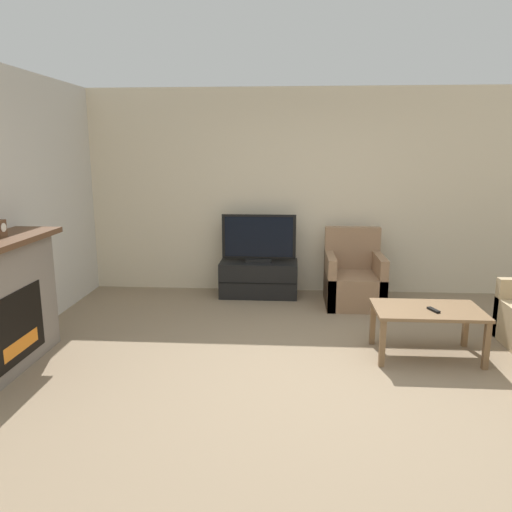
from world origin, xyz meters
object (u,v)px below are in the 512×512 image
object	(u,v)px
tv	(259,240)
mantel_clock	(0,229)
coffee_table	(428,315)
armchair	(353,280)
tv_stand	(259,278)
remote	(433,310)

from	to	relation	value
tv	mantel_clock	bearing A→B (deg)	-131.90
mantel_clock	coffee_table	distance (m)	3.89
armchair	coffee_table	bearing A→B (deg)	-73.29
tv	armchair	xyz separation A→B (m)	(1.21, -0.28, -0.45)
coffee_table	mantel_clock	bearing A→B (deg)	-173.31
tv_stand	tv	world-z (taller)	tv
armchair	remote	xyz separation A→B (m)	(0.51, -1.67, 0.18)
mantel_clock	tv	distance (m)	3.16
remote	armchair	bearing A→B (deg)	86.13
tv_stand	armchair	distance (m)	1.24
mantel_clock	remote	bearing A→B (deg)	5.58
tv	remote	size ratio (longest dim) A/B	6.25
tv_stand	tv	bearing A→B (deg)	-90.00
tv	remote	bearing A→B (deg)	-48.66
mantel_clock	coffee_table	bearing A→B (deg)	6.69
coffee_table	remote	distance (m)	0.10
mantel_clock	armchair	size ratio (longest dim) A/B	0.16
mantel_clock	remote	xyz separation A→B (m)	(3.81, 0.37, -0.77)
mantel_clock	tv_stand	size ratio (longest dim) A/B	0.15
tv_stand	armchair	bearing A→B (deg)	-13.16
mantel_clock	tv	xyz separation A→B (m)	(2.09, 2.33, -0.49)
tv_stand	mantel_clock	bearing A→B (deg)	-131.87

